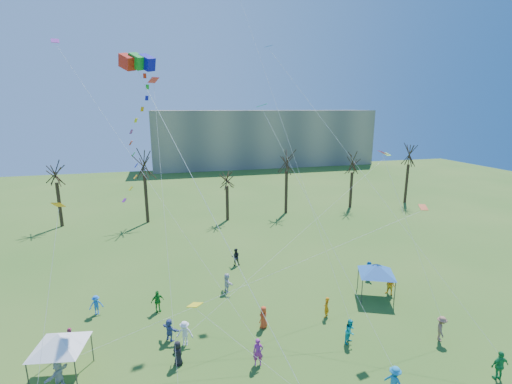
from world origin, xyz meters
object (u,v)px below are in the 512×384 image
object	(u,v)px
big_box_kite	(141,140)
canopy_tent_blue	(377,269)
distant_building	(264,138)
canopy_tent_white	(59,340)

from	to	relation	value
big_box_kite	canopy_tent_blue	size ratio (longest dim) A/B	5.32
big_box_kite	distant_building	bearing A→B (deg)	69.37
distant_building	canopy_tent_blue	distance (m)	72.79
big_box_kite	canopy_tent_white	xyz separation A→B (m)	(-5.38, 0.44, -11.42)
canopy_tent_blue	big_box_kite	bearing A→B (deg)	-167.35
distant_building	big_box_kite	xyz separation A→B (m)	(-28.55, -75.81, 6.40)
big_box_kite	canopy_tent_white	world-z (taller)	big_box_kite
distant_building	canopy_tent_white	xyz separation A→B (m)	(-33.93, -75.37, -5.02)
distant_building	canopy_tent_blue	world-z (taller)	distant_building
distant_building	big_box_kite	size ratio (longest dim) A/B	3.13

